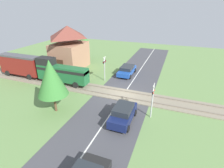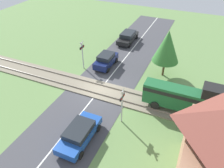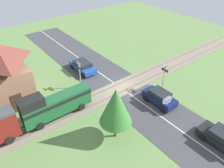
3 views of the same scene
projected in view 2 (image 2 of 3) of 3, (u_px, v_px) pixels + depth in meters
ground_plane at (100, 90)px, 22.33m from camera, size 60.00×60.00×0.00m
road_surface at (100, 90)px, 22.33m from camera, size 48.00×6.40×0.02m
track_bed at (100, 90)px, 22.29m from camera, size 2.80×48.00×0.24m
car_near_crossing at (106, 60)px, 25.80m from camera, size 3.78×1.83×1.56m
car_far_side at (79, 133)px, 16.73m from camera, size 4.35×1.97×1.35m
car_behind_queue at (128, 37)px, 31.34m from camera, size 4.60×1.95×1.46m
crossing_signal_west_approach at (82, 52)px, 24.63m from camera, size 0.90×0.18×3.38m
crossing_signal_east_approach at (122, 102)px, 17.52m from camera, size 0.90×0.18×3.38m
station_building at (224, 152)px, 12.29m from camera, size 5.82×4.70×6.64m
tree_roadside_hedge at (167, 46)px, 22.59m from camera, size 2.84×2.84×5.24m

